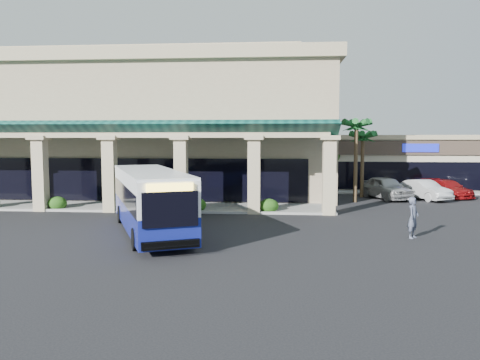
# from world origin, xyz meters

# --- Properties ---
(ground) EXTENTS (110.00, 110.00, 0.00)m
(ground) POSITION_xyz_m (0.00, 0.00, 0.00)
(ground) COLOR black
(main_building) EXTENTS (30.80, 14.80, 11.35)m
(main_building) POSITION_xyz_m (-8.00, 16.00, 5.67)
(main_building) COLOR tan
(main_building) RESTS_ON ground
(arcade) EXTENTS (30.00, 6.20, 5.70)m
(arcade) POSITION_xyz_m (-8.00, 6.80, 2.85)
(arcade) COLOR #093B34
(arcade) RESTS_ON ground
(strip_mall) EXTENTS (22.50, 12.50, 4.90)m
(strip_mall) POSITION_xyz_m (18.00, 24.00, 2.45)
(strip_mall) COLOR beige
(strip_mall) RESTS_ON ground
(palm_0) EXTENTS (2.40, 2.40, 6.60)m
(palm_0) POSITION_xyz_m (8.50, 11.00, 3.30)
(palm_0) COLOR #154E1F
(palm_0) RESTS_ON ground
(palm_1) EXTENTS (2.40, 2.40, 5.80)m
(palm_1) POSITION_xyz_m (9.50, 14.00, 2.90)
(palm_1) COLOR #154E1F
(palm_1) RESTS_ON ground
(broadleaf_tree) EXTENTS (2.60, 2.60, 4.81)m
(broadleaf_tree) POSITION_xyz_m (7.50, 19.00, 2.41)
(broadleaf_tree) COLOR #1E4810
(broadleaf_tree) RESTS_ON ground
(transit_bus) EXTENTS (6.73, 10.96, 3.04)m
(transit_bus) POSITION_xyz_m (-3.24, -1.00, 1.52)
(transit_bus) COLOR navy
(transit_bus) RESTS_ON ground
(pedestrian) EXTENTS (0.76, 0.83, 1.89)m
(pedestrian) POSITION_xyz_m (9.14, -1.30, 0.95)
(pedestrian) COLOR #495065
(pedestrian) RESTS_ON ground
(car_silver) EXTENTS (3.57, 5.44, 1.72)m
(car_silver) POSITION_xyz_m (11.14, 13.04, 0.86)
(car_silver) COLOR #A5A5A5
(car_silver) RESTS_ON ground
(car_white) EXTENTS (3.31, 4.74, 1.48)m
(car_white) POSITION_xyz_m (13.87, 12.81, 0.74)
(car_white) COLOR silver
(car_white) RESTS_ON ground
(car_red) EXTENTS (3.27, 5.00, 1.35)m
(car_red) POSITION_xyz_m (16.22, 14.53, 0.67)
(car_red) COLOR maroon
(car_red) RESTS_ON ground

